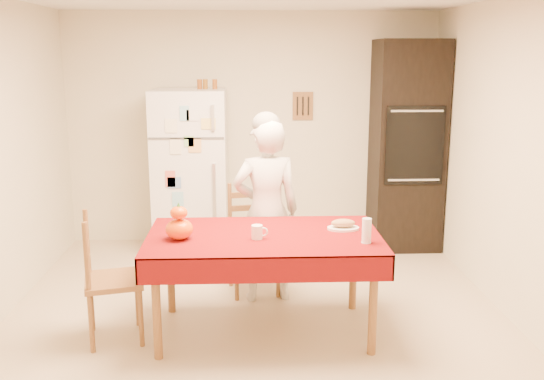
{
  "coord_description": "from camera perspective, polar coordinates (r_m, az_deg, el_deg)",
  "views": [
    {
      "loc": [
        -0.06,
        -4.36,
        2.05
      ],
      "look_at": [
        0.13,
        0.2,
        1.03
      ],
      "focal_mm": 40.0,
      "sensor_mm": 36.0,
      "label": 1
    }
  ],
  "objects": [
    {
      "name": "dining_table",
      "position": [
        4.46,
        -0.78,
        -5.08
      ],
      "size": [
        1.7,
        1.0,
        0.76
      ],
      "color": "brown",
      "rests_on": "floor"
    },
    {
      "name": "chair_left",
      "position": [
        4.56,
        -15.53,
        -7.62
      ],
      "size": [
        0.49,
        0.5,
        0.95
      ],
      "rotation": [
        0.0,
        0.0,
        1.81
      ],
      "color": "brown",
      "rests_on": "floor"
    },
    {
      "name": "room_shell",
      "position": [
        4.38,
        -1.59,
        7.05
      ],
      "size": [
        4.02,
        4.52,
        2.51
      ],
      "color": "beige",
      "rests_on": "ground"
    },
    {
      "name": "bread_plate",
      "position": [
        4.59,
        6.71,
        -3.6
      ],
      "size": [
        0.24,
        0.24,
        0.02
      ],
      "primitive_type": "cylinder",
      "color": "white",
      "rests_on": "dining_table"
    },
    {
      "name": "seated_woman",
      "position": [
        5.05,
        -0.54,
        -2.02
      ],
      "size": [
        0.6,
        0.43,
        1.54
      ],
      "primitive_type": "imported",
      "rotation": [
        0.0,
        0.0,
        3.26
      ],
      "color": "silver",
      "rests_on": "floor"
    },
    {
      "name": "pumpkin_upper",
      "position": [
        4.33,
        -8.77,
        -2.13
      ],
      "size": [
        0.12,
        0.12,
        0.09
      ],
      "primitive_type": "ellipsoid",
      "color": "#DA3A05",
      "rests_on": "pumpkin_lower"
    },
    {
      "name": "refrigerator",
      "position": [
        6.38,
        -7.65,
        1.72
      ],
      "size": [
        0.75,
        0.74,
        1.7
      ],
      "color": "white",
      "rests_on": "floor"
    },
    {
      "name": "floor",
      "position": [
        4.82,
        -1.47,
        -12.53
      ],
      "size": [
        4.5,
        4.5,
        0.0
      ],
      "primitive_type": "plane",
      "color": "#CAB292",
      "rests_on": "ground"
    },
    {
      "name": "bread_loaf",
      "position": [
        4.58,
        6.72,
        -3.11
      ],
      "size": [
        0.18,
        0.1,
        0.06
      ],
      "primitive_type": "ellipsoid",
      "color": "#A78052",
      "rests_on": "bread_plate"
    },
    {
      "name": "spice_jar_left",
      "position": [
        6.31,
        -6.83,
        9.86
      ],
      "size": [
        0.05,
        0.05,
        0.1
      ],
      "primitive_type": "cylinder",
      "color": "brown",
      "rests_on": "refrigerator"
    },
    {
      "name": "oven_cabinet",
      "position": [
        6.58,
        12.56,
        4.07
      ],
      "size": [
        0.7,
        0.62,
        2.2
      ],
      "color": "black",
      "rests_on": "floor"
    },
    {
      "name": "coffee_mug",
      "position": [
        4.33,
        -1.42,
        -3.98
      ],
      "size": [
        0.08,
        0.08,
        0.1
      ],
      "primitive_type": "cylinder",
      "color": "white",
      "rests_on": "dining_table"
    },
    {
      "name": "pumpkin_lower",
      "position": [
        4.36,
        -8.72,
        -3.66
      ],
      "size": [
        0.2,
        0.2,
        0.15
      ],
      "primitive_type": "ellipsoid",
      "color": "#E54705",
      "rests_on": "dining_table"
    },
    {
      "name": "chair_far",
      "position": [
        5.33,
        -1.87,
        -4.16
      ],
      "size": [
        0.48,
        0.47,
        0.95
      ],
      "rotation": [
        0.0,
        0.0,
        0.18
      ],
      "color": "brown",
      "rests_on": "floor"
    },
    {
      "name": "wine_glass",
      "position": [
        4.28,
        8.9,
        -3.8
      ],
      "size": [
        0.07,
        0.07,
        0.18
      ],
      "primitive_type": "cylinder",
      "color": "white",
      "rests_on": "dining_table"
    },
    {
      "name": "spice_jar_mid",
      "position": [
        6.31,
        -6.3,
        9.87
      ],
      "size": [
        0.05,
        0.05,
        0.1
      ],
      "primitive_type": "cylinder",
      "color": "brown",
      "rests_on": "refrigerator"
    },
    {
      "name": "spice_jar_right",
      "position": [
        6.3,
        -5.41,
        9.89
      ],
      "size": [
        0.05,
        0.05,
        0.1
      ],
      "primitive_type": "cylinder",
      "color": "#924D1A",
      "rests_on": "refrigerator"
    }
  ]
}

